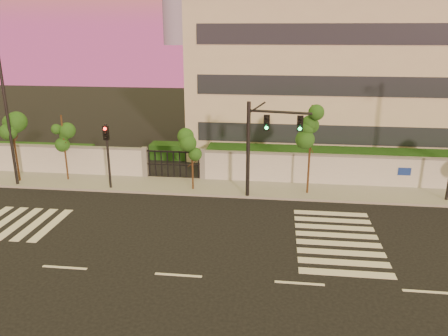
{
  "coord_description": "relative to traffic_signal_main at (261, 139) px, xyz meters",
  "views": [
    {
      "loc": [
        3.85,
        -15.64,
        9.79
      ],
      "look_at": [
        1.18,
        6.0,
        2.86
      ],
      "focal_mm": 35.0,
      "sensor_mm": 36.0,
      "label": 1
    }
  ],
  "objects": [
    {
      "name": "ground",
      "position": [
        -2.97,
        -9.16,
        -3.71
      ],
      "size": [
        120.0,
        120.0,
        0.0
      ],
      "primitive_type": "plane",
      "color": "black",
      "rests_on": "ground"
    },
    {
      "name": "sidewalk",
      "position": [
        -2.97,
        1.34,
        -3.64
      ],
      "size": [
        60.0,
        3.0,
        0.15
      ],
      "primitive_type": "cube",
      "color": "gray",
      "rests_on": "ground"
    },
    {
      "name": "perimeter_wall",
      "position": [
        -2.86,
        2.84,
        -2.64
      ],
      "size": [
        60.0,
        0.36,
        2.2
      ],
      "color": "#B5B8BD",
      "rests_on": "ground"
    },
    {
      "name": "hedge_row",
      "position": [
        -1.8,
        5.58,
        -2.9
      ],
      "size": [
        41.0,
        4.25,
        1.8
      ],
      "color": "black",
      "rests_on": "ground"
    },
    {
      "name": "institutional_building",
      "position": [
        6.03,
        12.83,
        2.44
      ],
      "size": [
        24.4,
        12.4,
        12.25
      ],
      "color": "beige",
      "rests_on": "ground"
    },
    {
      "name": "road_markings",
      "position": [
        -4.55,
        -5.4,
        -3.7
      ],
      "size": [
        57.0,
        7.62,
        0.02
      ],
      "color": "silver",
      "rests_on": "ground"
    },
    {
      "name": "street_tree_b",
      "position": [
        -16.06,
        0.95,
        -0.52
      ],
      "size": [
        1.64,
        1.3,
        4.34
      ],
      "color": "#382314",
      "rests_on": "ground"
    },
    {
      "name": "street_tree_c",
      "position": [
        -12.96,
        1.55,
        -0.38
      ],
      "size": [
        1.33,
        1.06,
        4.53
      ],
      "color": "#382314",
      "rests_on": "ground"
    },
    {
      "name": "street_tree_d",
      "position": [
        -4.23,
        0.76,
        -0.96
      ],
      "size": [
        1.38,
        1.1,
        3.74
      ],
      "color": "#382314",
      "rests_on": "ground"
    },
    {
      "name": "street_tree_e",
      "position": [
        2.93,
        0.94,
        0.4
      ],
      "size": [
        1.59,
        1.26,
        5.6
      ],
      "color": "#382314",
      "rests_on": "ground"
    },
    {
      "name": "traffic_signal_main",
      "position": [
        0.0,
        0.0,
        0.0
      ],
      "size": [
        3.7,
        0.76,
        5.88
      ],
      "rotation": [
        0.0,
        0.0,
        -0.17
      ],
      "color": "black",
      "rests_on": "ground"
    },
    {
      "name": "traffic_signal_secondary",
      "position": [
        -9.52,
        0.33,
        -0.98
      ],
      "size": [
        0.34,
        0.33,
        4.31
      ],
      "rotation": [
        0.0,
        0.0,
        0.01
      ],
      "color": "black",
      "rests_on": "ground"
    },
    {
      "name": "streetlight_west",
      "position": [
        -15.83,
        0.07,
        1.0
      ],
      "size": [
        0.52,
        2.1,
        8.72
      ],
      "color": "black",
      "rests_on": "ground"
    }
  ]
}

